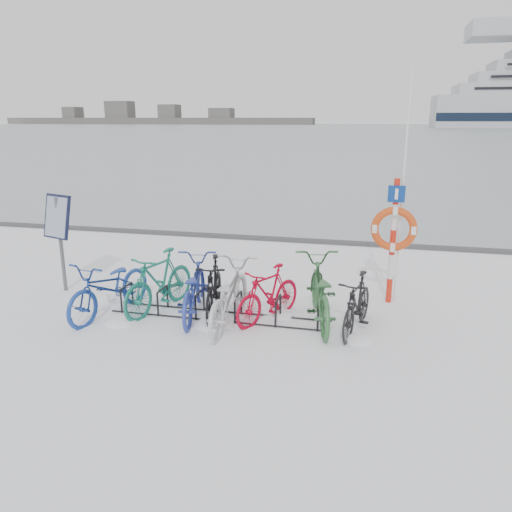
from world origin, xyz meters
TOP-DOWN VIEW (x-y plane):
  - ground at (0.00, 0.00)m, footprint 900.00×900.00m
  - ice_sheet at (0.00, 155.00)m, footprint 400.00×298.00m
  - quay_edge at (0.00, 5.90)m, footprint 400.00×0.25m
  - bike_rack at (0.00, 0.00)m, footprint 4.00×0.48m
  - info_board at (-3.54, 0.63)m, footprint 0.71×0.44m
  - lifebuoy_station at (2.99, 1.43)m, footprint 0.84×0.23m
  - shoreline at (-122.02, 260.00)m, footprint 180.00×12.00m
  - bike_0 at (-1.96, -0.29)m, footprint 1.15×2.19m
  - bike_1 at (-1.18, 0.10)m, footprint 1.04×2.00m
  - bike_2 at (-0.49, 0.03)m, footprint 1.10×2.17m
  - bike_3 at (-0.13, 0.14)m, footprint 0.80×1.84m
  - bike_4 at (0.26, -0.24)m, footprint 0.76×2.14m
  - bike_5 at (0.88, 0.11)m, footprint 1.20×1.69m
  - bike_6 at (1.77, 0.23)m, footprint 1.25×2.35m
  - bike_7 at (2.42, -0.02)m, footprint 0.81×1.72m
  - snow_drifts at (-0.08, -0.10)m, footprint 5.37×1.78m

SIDE VIEW (x-z plane):
  - ground at x=0.00m, z-range 0.00..0.00m
  - snow_drifts at x=-0.08m, z-range -0.12..0.12m
  - ice_sheet at x=0.00m, z-range 0.00..0.02m
  - quay_edge at x=0.00m, z-range 0.00..0.10m
  - bike_rack at x=0.00m, z-range -0.05..0.41m
  - bike_7 at x=2.42m, z-range 0.00..1.00m
  - bike_5 at x=0.88m, z-range 0.00..1.00m
  - bike_3 at x=-0.13m, z-range 0.00..1.07m
  - bike_2 at x=-0.49m, z-range 0.00..1.08m
  - bike_0 at x=-1.96m, z-range 0.00..1.09m
  - bike_4 at x=0.26m, z-range 0.00..1.12m
  - bike_1 at x=-1.18m, z-range 0.00..1.15m
  - bike_6 at x=1.77m, z-range 0.00..1.17m
  - info_board at x=-3.54m, z-range 0.44..2.44m
  - lifebuoy_station at x=2.99m, z-range -0.72..3.64m
  - shoreline at x=-122.02m, z-range -1.96..7.54m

